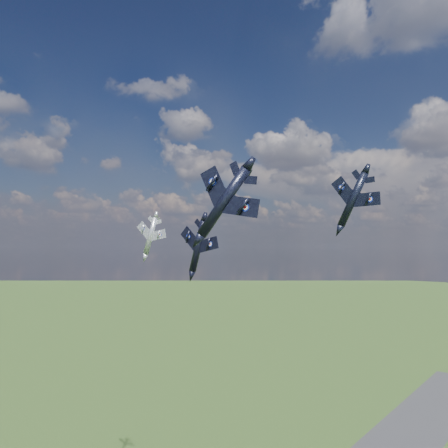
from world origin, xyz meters
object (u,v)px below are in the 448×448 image
Objects in this scene: jet_right_navy at (224,202)px; jet_high_navy at (353,199)px; jet_left_silver at (150,236)px; jet_lead_navy at (198,246)px.

jet_high_navy is at bearing 64.07° from jet_right_navy.
jet_left_silver is at bearing -179.44° from jet_high_navy.
jet_lead_navy is 31.54m from jet_high_navy.
jet_high_navy is (28.39, 10.80, 8.51)m from jet_lead_navy.
jet_lead_navy is 23.28m from jet_left_silver.
jet_high_navy reaches higher than jet_lead_navy.
jet_high_navy reaches higher than jet_right_navy.
jet_right_navy is 51.86m from jet_left_silver.
jet_left_silver is at bearing 134.72° from jet_right_navy.
jet_high_navy is 51.05m from jet_left_silver.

